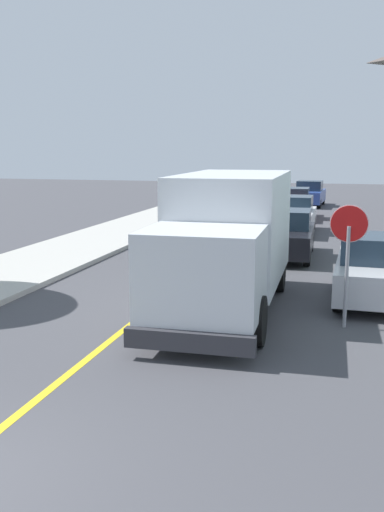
{
  "coord_description": "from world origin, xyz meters",
  "views": [
    {
      "loc": [
        4.48,
        -5.03,
        3.82
      ],
      "look_at": [
        1.12,
        7.47,
        1.4
      ],
      "focal_mm": 40.69,
      "sensor_mm": 36.0,
      "label": 1
    }
  ],
  "objects_px": {
    "stop_sign": "(348,242)",
    "parked_van_across": "(373,269)",
    "parked_car_far": "(294,204)",
    "box_truck": "(228,236)",
    "parked_car_furthest": "(309,194)",
    "parked_car_near": "(287,235)",
    "parked_car_mid": "(294,216)"
  },
  "relations": [
    {
      "from": "parked_car_furthest",
      "to": "parked_van_across",
      "type": "distance_m",
      "value": 24.5
    },
    {
      "from": "parked_car_mid",
      "to": "box_truck",
      "type": "bearing_deg",
      "value": -91.61
    },
    {
      "from": "parked_car_near",
      "to": "parked_car_far",
      "type": "height_order",
      "value": "same"
    },
    {
      "from": "parked_car_near",
      "to": "parked_car_furthest",
      "type": "distance_m",
      "value": 18.98
    },
    {
      "from": "parked_car_near",
      "to": "parked_car_mid",
      "type": "height_order",
      "value": "same"
    },
    {
      "from": "parked_van_across",
      "to": "parked_car_far",
      "type": "bearing_deg",
      "value": 101.82
    },
    {
      "from": "parked_car_far",
      "to": "parked_car_furthest",
      "type": "height_order",
      "value": "same"
    },
    {
      "from": "parked_car_near",
      "to": "stop_sign",
      "type": "height_order",
      "value": "stop_sign"
    },
    {
      "from": "parked_van_across",
      "to": "parked_car_furthest",
      "type": "bearing_deg",
      "value": 97.49
    },
    {
      "from": "box_truck",
      "to": "parked_car_furthest",
      "type": "distance_m",
      "value": 26.03
    },
    {
      "from": "parked_car_mid",
      "to": "parked_car_far",
      "type": "height_order",
      "value": "same"
    },
    {
      "from": "box_truck",
      "to": "stop_sign",
      "type": "bearing_deg",
      "value": -17.13
    },
    {
      "from": "parked_car_near",
      "to": "stop_sign",
      "type": "xyz_separation_m",
      "value": [
        2.08,
        -7.89,
        1.06
      ]
    },
    {
      "from": "parked_car_near",
      "to": "parked_car_far",
      "type": "bearing_deg",
      "value": 94.02
    },
    {
      "from": "box_truck",
      "to": "stop_sign",
      "type": "distance_m",
      "value": 2.89
    },
    {
      "from": "parked_car_mid",
      "to": "parked_van_across",
      "type": "xyz_separation_m",
      "value": [
        3.05,
        -11.44,
        0.0
      ]
    },
    {
      "from": "parked_car_mid",
      "to": "stop_sign",
      "type": "distance_m",
      "value": 14.25
    },
    {
      "from": "parked_van_across",
      "to": "stop_sign",
      "type": "relative_size",
      "value": 1.68
    },
    {
      "from": "parked_car_furthest",
      "to": "stop_sign",
      "type": "height_order",
      "value": "stop_sign"
    },
    {
      "from": "stop_sign",
      "to": "parked_van_across",
      "type": "bearing_deg",
      "value": 75.53
    },
    {
      "from": "box_truck",
      "to": "parked_car_furthest",
      "type": "bearing_deg",
      "value": 89.5
    },
    {
      "from": "box_truck",
      "to": "parked_car_near",
      "type": "relative_size",
      "value": 1.63
    },
    {
      "from": "box_truck",
      "to": "parked_car_far",
      "type": "height_order",
      "value": "box_truck"
    },
    {
      "from": "parked_car_mid",
      "to": "parked_car_far",
      "type": "xyz_separation_m",
      "value": [
        -0.51,
        5.58,
        0.0
      ]
    },
    {
      "from": "box_truck",
      "to": "parked_van_across",
      "type": "height_order",
      "value": "box_truck"
    },
    {
      "from": "parked_car_near",
      "to": "parked_van_across",
      "type": "height_order",
      "value": "same"
    },
    {
      "from": "parked_car_furthest",
      "to": "parked_car_far",
      "type": "bearing_deg",
      "value": -92.9
    },
    {
      "from": "parked_car_mid",
      "to": "parked_van_across",
      "type": "bearing_deg",
      "value": -75.07
    },
    {
      "from": "parked_car_near",
      "to": "parked_van_across",
      "type": "distance_m",
      "value": 5.99
    },
    {
      "from": "parked_car_far",
      "to": "stop_sign",
      "type": "relative_size",
      "value": 1.68
    },
    {
      "from": "parked_van_across",
      "to": "parked_car_near",
      "type": "bearing_deg",
      "value": 117.23
    },
    {
      "from": "box_truck",
      "to": "parked_car_mid",
      "type": "distance_m",
      "value": 13.19
    }
  ]
}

